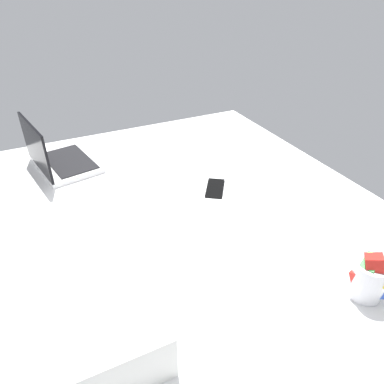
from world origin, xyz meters
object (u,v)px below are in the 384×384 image
cell_phone (215,188)px  pillow (70,300)px  laptop (58,159)px  snack_cup (369,278)px

cell_phone → pillow: bearing=-114.1°
laptop → cell_phone: bearing=-141.3°
snack_cup → cell_phone: snack_cup is taller
laptop → cell_phone: (-46.07, -54.01, -4.01)cm
cell_phone → pillow: 74.21cm
cell_phone → laptop: bearing=173.9°
laptop → pillow: bearing=163.1°
cell_phone → pillow: (-38.72, 63.02, 6.10)cm
laptop → pillow: laptop is taller
laptop → snack_cup: bearing=-160.8°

